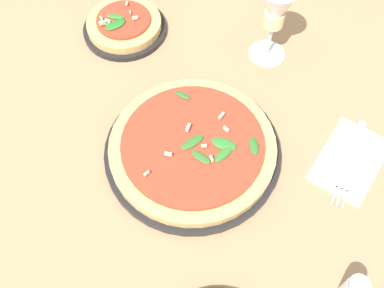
{
  "coord_description": "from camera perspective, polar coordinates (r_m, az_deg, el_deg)",
  "views": [
    {
      "loc": [
        0.26,
        0.31,
        0.7
      ],
      "look_at": [
        -0.01,
        -0.0,
        0.03
      ],
      "focal_mm": 42.0,
      "sensor_mm": 36.0,
      "label": 1
    }
  ],
  "objects": [
    {
      "name": "ground_plane",
      "position": [
        0.81,
        -0.4,
        -1.5
      ],
      "size": [
        6.0,
        6.0,
        0.0
      ],
      "primitive_type": "plane",
      "color": "#9E7A56"
    },
    {
      "name": "pizza_arugula_main",
      "position": [
        0.8,
        0.02,
        -0.49
      ],
      "size": [
        0.32,
        0.32,
        0.05
      ],
      "color": "black",
      "rests_on": "ground_plane"
    },
    {
      "name": "pizza_personal_side",
      "position": [
        1.0,
        -8.59,
        14.62
      ],
      "size": [
        0.18,
        0.18,
        0.05
      ],
      "color": "black",
      "rests_on": "ground_plane"
    },
    {
      "name": "wine_glass",
      "position": [
        0.89,
        10.52,
        16.17
      ],
      "size": [
        0.07,
        0.07,
        0.16
      ],
      "color": "white",
      "rests_on": "ground_plane"
    },
    {
      "name": "napkin",
      "position": [
        0.85,
        19.46,
        -1.86
      ],
      "size": [
        0.18,
        0.14,
        0.01
      ],
      "rotation": [
        0.0,
        0.0,
        0.27
      ],
      "color": "white",
      "rests_on": "ground_plane"
    },
    {
      "name": "fork",
      "position": [
        0.85,
        19.45,
        -2.07
      ],
      "size": [
        0.18,
        0.1,
        0.0
      ],
      "rotation": [
        0.0,
        0.0,
        0.45
      ],
      "color": "silver",
      "rests_on": "ground_plane"
    }
  ]
}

